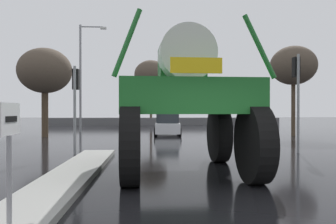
{
  "coord_description": "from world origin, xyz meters",
  "views": [
    {
      "loc": [
        -1.43,
        -5.48,
        1.79
      ],
      "look_at": [
        -0.84,
        5.64,
        1.73
      ],
      "focal_mm": 35.57,
      "sensor_mm": 36.0,
      "label": 1
    }
  ],
  "objects_px": {
    "traffic_signal_near_right": "(297,81)",
    "bare_tree_far_center": "(151,75)",
    "lane_arrow_sign": "(10,143)",
    "bare_tree_left": "(45,71)",
    "streetlight_far_left": "(82,73)",
    "oversize_sprayer": "(183,103)",
    "sedan_ahead": "(167,125)",
    "traffic_signal_near_left": "(76,90)",
    "bare_tree_right": "(293,66)"
  },
  "relations": [
    {
      "from": "traffic_signal_near_right",
      "to": "bare_tree_far_center",
      "type": "bearing_deg",
      "value": 102.62
    },
    {
      "from": "lane_arrow_sign",
      "to": "bare_tree_left",
      "type": "distance_m",
      "value": 19.08
    },
    {
      "from": "streetlight_far_left",
      "to": "bare_tree_far_center",
      "type": "bearing_deg",
      "value": 67.66
    },
    {
      "from": "oversize_sprayer",
      "to": "sedan_ahead",
      "type": "relative_size",
      "value": 1.33
    },
    {
      "from": "sedan_ahead",
      "to": "bare_tree_left",
      "type": "xyz_separation_m",
      "value": [
        -8.31,
        -1.37,
        3.69
      ]
    },
    {
      "from": "streetlight_far_left",
      "to": "lane_arrow_sign",
      "type": "bearing_deg",
      "value": -80.95
    },
    {
      "from": "oversize_sprayer",
      "to": "bare_tree_left",
      "type": "xyz_separation_m",
      "value": [
        -8.04,
        13.11,
        2.4
      ]
    },
    {
      "from": "oversize_sprayer",
      "to": "sedan_ahead",
      "type": "height_order",
      "value": "oversize_sprayer"
    },
    {
      "from": "lane_arrow_sign",
      "to": "bare_tree_left",
      "type": "bearing_deg",
      "value": 105.95
    },
    {
      "from": "bare_tree_left",
      "to": "traffic_signal_near_right",
      "type": "bearing_deg",
      "value": -34.06
    },
    {
      "from": "traffic_signal_near_right",
      "to": "bare_tree_left",
      "type": "height_order",
      "value": "bare_tree_left"
    },
    {
      "from": "lane_arrow_sign",
      "to": "traffic_signal_near_left",
      "type": "xyz_separation_m",
      "value": [
        -1.15,
        9.15,
        1.26
      ]
    },
    {
      "from": "lane_arrow_sign",
      "to": "bare_tree_right",
      "type": "bearing_deg",
      "value": 56.76
    },
    {
      "from": "sedan_ahead",
      "to": "traffic_signal_near_left",
      "type": "xyz_separation_m",
      "value": [
        -4.29,
        -10.33,
        1.9
      ]
    },
    {
      "from": "traffic_signal_near_right",
      "to": "bare_tree_far_center",
      "type": "distance_m",
      "value": 28.2
    },
    {
      "from": "oversize_sprayer",
      "to": "bare_tree_right",
      "type": "height_order",
      "value": "bare_tree_right"
    },
    {
      "from": "streetlight_far_left",
      "to": "bare_tree_far_center",
      "type": "relative_size",
      "value": 1.1
    },
    {
      "from": "oversize_sprayer",
      "to": "traffic_signal_near_right",
      "type": "height_order",
      "value": "same"
    },
    {
      "from": "bare_tree_far_center",
      "to": "traffic_signal_near_left",
      "type": "bearing_deg",
      "value": -96.51
    },
    {
      "from": "lane_arrow_sign",
      "to": "oversize_sprayer",
      "type": "relative_size",
      "value": 0.31
    },
    {
      "from": "lane_arrow_sign",
      "to": "traffic_signal_near_right",
      "type": "height_order",
      "value": "traffic_signal_near_right"
    },
    {
      "from": "traffic_signal_near_left",
      "to": "traffic_signal_near_right",
      "type": "bearing_deg",
      "value": -0.05
    },
    {
      "from": "bare_tree_left",
      "to": "streetlight_far_left",
      "type": "bearing_deg",
      "value": 71.99
    },
    {
      "from": "lane_arrow_sign",
      "to": "traffic_signal_near_right",
      "type": "relative_size",
      "value": 0.42
    },
    {
      "from": "sedan_ahead",
      "to": "bare_tree_right",
      "type": "distance_m",
      "value": 9.81
    },
    {
      "from": "traffic_signal_near_right",
      "to": "streetlight_far_left",
      "type": "relative_size",
      "value": 0.47
    },
    {
      "from": "bare_tree_left",
      "to": "bare_tree_right",
      "type": "bearing_deg",
      "value": 0.27
    },
    {
      "from": "traffic_signal_near_right",
      "to": "bare_tree_right",
      "type": "height_order",
      "value": "bare_tree_right"
    },
    {
      "from": "sedan_ahead",
      "to": "streetlight_far_left",
      "type": "relative_size",
      "value": 0.47
    },
    {
      "from": "oversize_sprayer",
      "to": "traffic_signal_near_left",
      "type": "bearing_deg",
      "value": 41.49
    },
    {
      "from": "oversize_sprayer",
      "to": "traffic_signal_near_right",
      "type": "relative_size",
      "value": 1.34
    },
    {
      "from": "lane_arrow_sign",
      "to": "traffic_signal_near_right",
      "type": "bearing_deg",
      "value": 48.48
    },
    {
      "from": "traffic_signal_near_right",
      "to": "bare_tree_left",
      "type": "relative_size",
      "value": 0.69
    },
    {
      "from": "oversize_sprayer",
      "to": "traffic_signal_near_left",
      "type": "xyz_separation_m",
      "value": [
        -4.01,
        4.15,
        0.6
      ]
    },
    {
      "from": "streetlight_far_left",
      "to": "sedan_ahead",
      "type": "bearing_deg",
      "value": -26.38
    },
    {
      "from": "sedan_ahead",
      "to": "bare_tree_left",
      "type": "relative_size",
      "value": 0.7
    },
    {
      "from": "lane_arrow_sign",
      "to": "oversize_sprayer",
      "type": "xyz_separation_m",
      "value": [
        2.87,
        4.99,
        0.66
      ]
    },
    {
      "from": "oversize_sprayer",
      "to": "sedan_ahead",
      "type": "xyz_separation_m",
      "value": [
        0.27,
        14.48,
        -1.3
      ]
    },
    {
      "from": "traffic_signal_near_left",
      "to": "bare_tree_right",
      "type": "relative_size",
      "value": 0.57
    },
    {
      "from": "bare_tree_far_center",
      "to": "sedan_ahead",
      "type": "bearing_deg",
      "value": -86.07
    },
    {
      "from": "lane_arrow_sign",
      "to": "bare_tree_right",
      "type": "height_order",
      "value": "bare_tree_right"
    },
    {
      "from": "traffic_signal_near_right",
      "to": "bare_tree_far_center",
      "type": "xyz_separation_m",
      "value": [
        -6.12,
        27.34,
        3.17
      ]
    },
    {
      "from": "sedan_ahead",
      "to": "streetlight_far_left",
      "type": "bearing_deg",
      "value": 65.77
    },
    {
      "from": "lane_arrow_sign",
      "to": "streetlight_far_left",
      "type": "xyz_separation_m",
      "value": [
        -3.64,
        22.83,
        3.53
      ]
    },
    {
      "from": "streetlight_far_left",
      "to": "bare_tree_far_center",
      "type": "distance_m",
      "value": 14.81
    },
    {
      "from": "traffic_signal_near_right",
      "to": "bare_tree_left",
      "type": "xyz_separation_m",
      "value": [
        -13.26,
        8.97,
        1.39
      ]
    },
    {
      "from": "lane_arrow_sign",
      "to": "streetlight_far_left",
      "type": "height_order",
      "value": "streetlight_far_left"
    },
    {
      "from": "lane_arrow_sign",
      "to": "bare_tree_left",
      "type": "height_order",
      "value": "bare_tree_left"
    },
    {
      "from": "bare_tree_left",
      "to": "bare_tree_far_center",
      "type": "xyz_separation_m",
      "value": [
        7.14,
        18.38,
        1.79
      ]
    },
    {
      "from": "lane_arrow_sign",
      "to": "streetlight_far_left",
      "type": "bearing_deg",
      "value": 99.05
    }
  ]
}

